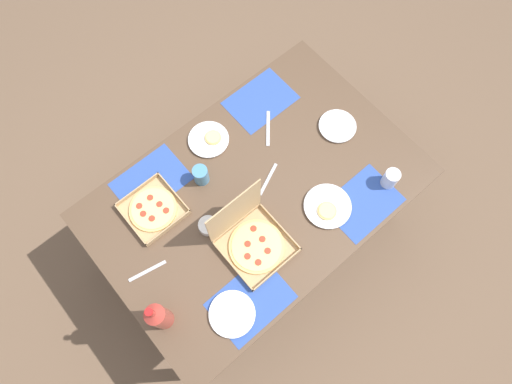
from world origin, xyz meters
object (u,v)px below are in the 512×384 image
Objects in this scene: plate_far_left at (327,207)px; soda_bottle at (159,316)px; pizza_box_corner_right at (252,239)px; pizza_box_edge_far at (153,209)px; condiment_bowl at (208,226)px; cup_spare at (201,175)px; plate_near_right at (337,126)px; plate_near_left at (209,140)px; plate_far_right at (232,314)px; cup_clear_left at (390,178)px.

plate_far_left is 0.95m from soda_bottle.
pizza_box_corner_right reaches higher than plate_far_left.
condiment_bowl reaches higher than pizza_box_edge_far.
pizza_box_edge_far is 0.84× the size of soda_bottle.
plate_near_right is at bearing -17.38° from cup_spare.
plate_near_left is 0.67× the size of soda_bottle.
soda_bottle is at bearing -153.46° from condiment_bowl.
plate_near_right is 0.69m from plate_near_left.
soda_bottle is at bearing 143.56° from plate_far_right.
condiment_bowl is (-0.11, 0.20, -0.03)m from pizza_box_corner_right.
cup_spare is (0.02, 0.42, 0.00)m from pizza_box_corner_right.
soda_bottle reaches higher than plate_near_right.
plate_far_right is 0.90m from plate_near_left.
pizza_box_corner_right is 0.42m from cup_spare.
plate_near_left is (0.45, 0.12, -0.00)m from pizza_box_edge_far.
pizza_box_corner_right reaches higher than pizza_box_edge_far.
pizza_box_edge_far is 2.50× the size of cup_clear_left.
pizza_box_edge_far is 1.34× the size of plate_near_right.
pizza_box_corner_right is at bearing -108.03° from plate_near_left.
plate_far_right is at bearing -113.95° from condiment_bowl.
pizza_box_edge_far is 2.83× the size of condiment_bowl.
plate_far_left is at bearing -72.39° from plate_near_left.
condiment_bowl is (-0.51, 0.31, 0.01)m from plate_far_left.
pizza_box_corner_right is at bearing 163.61° from cup_clear_left.
pizza_box_edge_far is at bearing 121.02° from pizza_box_corner_right.
pizza_box_corner_right is 0.60m from plate_near_left.
condiment_bowl is at bearing 66.05° from plate_far_right.
condiment_bowl is at bearing 179.39° from plate_near_right.
plate_far_right is 0.69m from cup_spare.
plate_near_left is 0.95m from cup_clear_left.
plate_near_right is 0.40m from cup_clear_left.
pizza_box_corner_right reaches higher than soda_bottle.
plate_near_left is 1.99× the size of cup_spare.
plate_far_right is at bearing -121.67° from plate_near_left.
pizza_box_edge_far is 0.47m from plate_near_left.
plate_near_left is at bearing 15.36° from pizza_box_edge_far.
plate_near_right is at bearing -0.61° from condiment_bowl.
cup_spare is at bearing 138.30° from cup_clear_left.
soda_bottle is at bearing 171.16° from cup_clear_left.
cup_clear_left is 1.00× the size of cup_spare.
plate_far_right is 1.02m from cup_clear_left.
condiment_bowl is at bearing 26.54° from soda_bottle.
pizza_box_corner_right is 1.58× the size of plate_near_left.
cup_spare is (-0.38, 0.53, 0.04)m from plate_far_left.
plate_far_right is 2.25× the size of condiment_bowl.
pizza_box_corner_right is 1.06× the size of soda_bottle.
pizza_box_edge_far is 0.29m from cup_spare.
plate_far_left is at bearing -5.68° from soda_bottle.
plate_far_right and plate_near_right have the same top height.
plate_near_left is at bearing 107.61° from plate_far_left.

